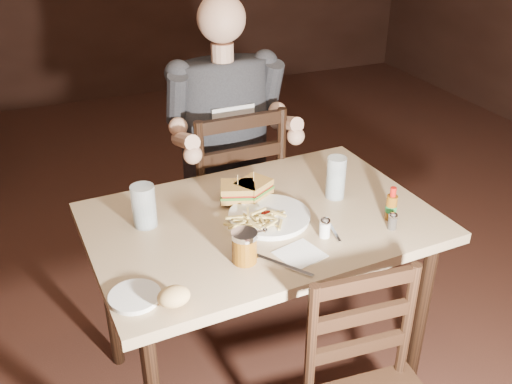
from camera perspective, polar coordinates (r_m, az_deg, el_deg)
name	(u,v)px	position (r m, az deg, el deg)	size (l,w,h in m)	color
room_shell	(267,22)	(2.09, 1.15, 16.67)	(7.00, 7.00, 7.00)	black
main_table	(261,236)	(2.10, 0.53, -4.45)	(1.26, 0.87, 0.77)	tan
chair_far	(226,198)	(2.73, -3.04, -0.64)	(0.46, 0.50, 1.00)	black
diner	(227,106)	(2.49, -2.92, 8.56)	(0.54, 0.42, 0.93)	#2F3034
dinner_plate	(269,217)	(2.04, 1.34, -2.55)	(0.28, 0.28, 0.02)	white
sandwich_left	(238,186)	(2.12, -1.84, 0.58)	(0.13, 0.10, 0.10)	gold
sandwich_right	(254,183)	(2.14, -0.24, 0.89)	(0.12, 0.10, 0.10)	gold
fries_pile	(256,220)	(1.98, -0.02, -2.78)	(0.25, 0.18, 0.04)	#EACC6F
ketchup_dollop	(267,213)	(2.04, 1.09, -2.15)	(0.04, 0.04, 0.01)	maroon
glass_left	(144,206)	(2.01, -11.14, -1.38)	(0.08, 0.08, 0.15)	silver
glass_right	(336,178)	(2.17, 8.00, 1.44)	(0.07, 0.07, 0.16)	silver
hot_sauce	(392,203)	(2.07, 13.41, -1.11)	(0.04, 0.04, 0.13)	brown
salt_shaker	(325,228)	(1.94, 6.90, -3.60)	(0.04, 0.04, 0.07)	white
pepper_shaker	(393,221)	(2.03, 13.49, -2.87)	(0.03, 0.03, 0.06)	#38332D
syrup_dispenser	(245,247)	(1.80, -1.16, -5.51)	(0.08, 0.08, 0.11)	brown
napkin	(300,254)	(1.86, 4.41, -6.22)	(0.14, 0.13, 0.00)	white
knife	(282,264)	(1.81, 2.57, -7.25)	(0.01, 0.22, 0.01)	silver
fork	(333,230)	(1.99, 7.73, -3.81)	(0.01, 0.15, 0.00)	silver
side_plate	(135,298)	(1.71, -12.01, -10.30)	(0.15, 0.15, 0.01)	white
bread_roll	(174,297)	(1.64, -8.23, -10.31)	(0.10, 0.08, 0.06)	#DDAE65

